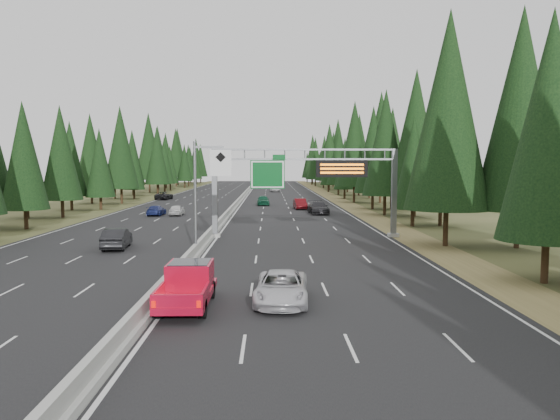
{
  "coord_description": "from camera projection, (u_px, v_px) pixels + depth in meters",
  "views": [
    {
      "loc": [
        5.18,
        -13.0,
        6.41
      ],
      "look_at": [
        5.81,
        20.0,
        3.71
      ],
      "focal_mm": 35.0,
      "sensor_mm": 36.0,
      "label": 1
    }
  ],
  "objects": [
    {
      "name": "car_onc_white",
      "position": [
        177.0,
        210.0,
        69.24
      ],
      "size": [
        1.66,
        4.05,
        1.37
      ],
      "primitive_type": "imported",
      "rotation": [
        0.0,
        0.0,
        3.15
      ],
      "color": "silver",
      "rests_on": "road"
    },
    {
      "name": "tree_row_left",
      "position": [
        99.0,
        150.0,
        88.21
      ],
      "size": [
        11.97,
        243.8,
        18.99
      ],
      "color": "black",
      "rests_on": "ground"
    },
    {
      "name": "car_ahead_far",
      "position": [
        275.0,
        187.0,
        144.21
      ],
      "size": [
        2.01,
        4.36,
        1.45
      ],
      "primitive_type": "imported",
      "rotation": [
        0.0,
        0.0,
        -0.07
      ],
      "color": "black",
      "rests_on": "road"
    },
    {
      "name": "silver_minivan",
      "position": [
        281.0,
        288.0,
        25.08
      ],
      "size": [
        2.68,
        5.29,
        1.43
      ],
      "primitive_type": "imported",
      "rotation": [
        0.0,
        0.0,
        -0.06
      ],
      "color": "silver",
      "rests_on": "road"
    },
    {
      "name": "car_onc_blue",
      "position": [
        156.0,
        210.0,
        69.22
      ],
      "size": [
        1.95,
        4.46,
        1.27
      ],
      "primitive_type": "imported",
      "rotation": [
        0.0,
        0.0,
        3.1
      ],
      "color": "navy",
      "rests_on": "road"
    },
    {
      "name": "sign_gantry",
      "position": [
        312.0,
        178.0,
        47.87
      ],
      "size": [
        16.75,
        0.98,
        7.8
      ],
      "color": "slate",
      "rests_on": "road"
    },
    {
      "name": "tree_row_right",
      "position": [
        389.0,
        143.0,
        77.37
      ],
      "size": [
        11.97,
        242.61,
        18.91
      ],
      "color": "black",
      "rests_on": "ground"
    },
    {
      "name": "car_ahead_dkgrey",
      "position": [
        318.0,
        208.0,
        71.49
      ],
      "size": [
        2.74,
        5.83,
        1.64
      ],
      "primitive_type": "imported",
      "rotation": [
        0.0,
        0.0,
        0.08
      ],
      "color": "#232225",
      "rests_on": "road"
    },
    {
      "name": "car_ahead_white",
      "position": [
        275.0,
        189.0,
        131.86
      ],
      "size": [
        2.49,
        4.98,
        1.35
      ],
      "primitive_type": "imported",
      "rotation": [
        0.0,
        0.0,
        -0.05
      ],
      "color": "silver",
      "rests_on": "road"
    },
    {
      "name": "car_ahead_dkred",
      "position": [
        300.0,
        204.0,
        79.26
      ],
      "size": [
        1.91,
        4.73,
        1.53
      ],
      "primitive_type": "imported",
      "rotation": [
        0.0,
        0.0,
        0.06
      ],
      "color": "#570C11",
      "rests_on": "road"
    },
    {
      "name": "hov_sign_pole",
      "position": [
        204.0,
        190.0,
        37.88
      ],
      "size": [
        2.8,
        0.5,
        8.0
      ],
      "color": "slate",
      "rests_on": "road"
    },
    {
      "name": "car_ahead_green",
      "position": [
        263.0,
        200.0,
        87.03
      ],
      "size": [
        2.06,
        4.73,
        1.59
      ],
      "primitive_type": "imported",
      "rotation": [
        0.0,
        0.0,
        0.04
      ],
      "color": "#114D32",
      "rests_on": "road"
    },
    {
      "name": "median_barrier",
      "position": [
        239.0,
        201.0,
        93.06
      ],
      "size": [
        0.7,
        260.0,
        0.85
      ],
      "color": "gray",
      "rests_on": "road"
    },
    {
      "name": "red_pickup",
      "position": [
        189.0,
        282.0,
        24.76
      ],
      "size": [
        2.08,
        5.83,
        1.9
      ],
      "color": "black",
      "rests_on": "road"
    },
    {
      "name": "car_onc_near",
      "position": [
        117.0,
        238.0,
        41.56
      ],
      "size": [
        2.07,
        4.84,
        1.55
      ],
      "primitive_type": "imported",
      "rotation": [
        0.0,
        0.0,
        3.23
      ],
      "color": "black",
      "rests_on": "road"
    },
    {
      "name": "shoulder_right",
      "position": [
        343.0,
        203.0,
        93.43
      ],
      "size": [
        3.6,
        260.0,
        0.06
      ],
      "primitive_type": "cube",
      "color": "olive",
      "rests_on": "ground"
    },
    {
      "name": "road",
      "position": [
        239.0,
        203.0,
        93.09
      ],
      "size": [
        32.0,
        260.0,
        0.08
      ],
      "primitive_type": "cube",
      "color": "black",
      "rests_on": "ground"
    },
    {
      "name": "shoulder_left",
      "position": [
        135.0,
        203.0,
        92.75
      ],
      "size": [
        3.6,
        260.0,
        0.06
      ],
      "primitive_type": "cube",
      "color": "#39421F",
      "rests_on": "ground"
    },
    {
      "name": "car_onc_far",
      "position": [
        164.0,
        196.0,
        101.53
      ],
      "size": [
        2.89,
        5.42,
        1.45
      ],
      "primitive_type": "imported",
      "rotation": [
        0.0,
        0.0,
        3.04
      ],
      "color": "black",
      "rests_on": "road"
    }
  ]
}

